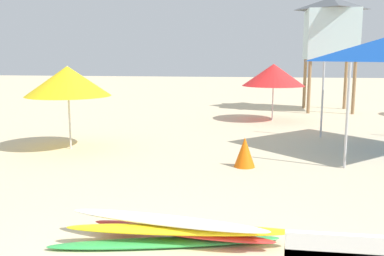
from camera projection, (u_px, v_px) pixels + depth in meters
name	position (u px, v px, depth m)	size (l,w,h in m)	color
surfboard_pile	(173.00, 231.00, 4.80)	(2.75, 0.86, 0.32)	green
lifeguard_tower	(331.00, 28.00, 16.00)	(1.98, 1.98, 4.20)	olive
beach_umbrella_mid	(68.00, 81.00, 9.57)	(1.89, 1.89, 1.86)	beige
beach_umbrella_far	(273.00, 75.00, 13.82)	(2.00, 2.00, 1.83)	beige
traffic_cone_near	(245.00, 152.00, 8.17)	(0.40, 0.40, 0.57)	orange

